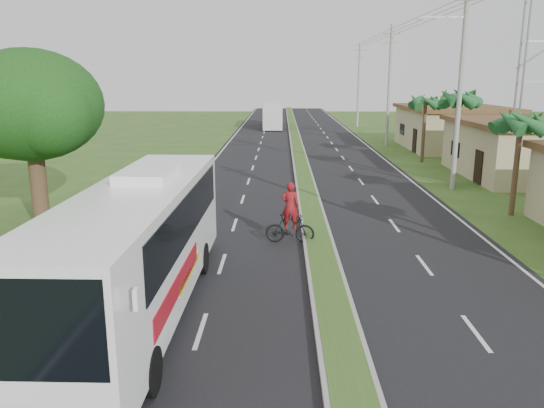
{
  "coord_description": "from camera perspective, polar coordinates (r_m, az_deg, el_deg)",
  "views": [
    {
      "loc": [
        -1.45,
        -12.38,
        6.33
      ],
      "look_at": [
        -1.79,
        6.52,
        1.8
      ],
      "focal_mm": 35.0,
      "sensor_mm": 36.0,
      "label": 1
    }
  ],
  "objects": [
    {
      "name": "ground",
      "position": [
        13.98,
        7.07,
        -13.56
      ],
      "size": [
        180.0,
        180.0,
        0.0
      ],
      "primitive_type": "plane",
      "color": "#30531E",
      "rests_on": "ground"
    },
    {
      "name": "road_asphalt",
      "position": [
        33.02,
        3.53,
        2.42
      ],
      "size": [
        14.0,
        160.0,
        0.02
      ],
      "primitive_type": "cube",
      "color": "black",
      "rests_on": "ground"
    },
    {
      "name": "median_strip",
      "position": [
        33.0,
        3.53,
        2.57
      ],
      "size": [
        1.2,
        160.0,
        0.18
      ],
      "color": "gray",
      "rests_on": "ground"
    },
    {
      "name": "lane_edge_left",
      "position": [
        33.41,
        -8.04,
        2.42
      ],
      "size": [
        0.12,
        160.0,
        0.01
      ],
      "primitive_type": "cube",
      "color": "silver",
      "rests_on": "ground"
    },
    {
      "name": "lane_edge_right",
      "position": [
        33.98,
        14.9,
        2.28
      ],
      "size": [
        0.12,
        160.0,
        0.01
      ],
      "primitive_type": "cube",
      "color": "silver",
      "rests_on": "ground"
    },
    {
      "name": "shop_mid",
      "position": [
        37.96,
        25.16,
        5.44
      ],
      "size": [
        7.6,
        10.6,
        3.67
      ],
      "color": "tan",
      "rests_on": "ground"
    },
    {
      "name": "shop_far",
      "position": [
        50.98,
        18.85,
        7.81
      ],
      "size": [
        8.6,
        11.6,
        3.82
      ],
      "color": "tan",
      "rests_on": "ground"
    },
    {
      "name": "palm_verge_b",
      "position": [
        26.76,
        25.21,
        7.98
      ],
      "size": [
        2.4,
        2.4,
        5.05
      ],
      "color": "#473321",
      "rests_on": "ground"
    },
    {
      "name": "palm_verge_c",
      "position": [
        33.03,
        19.45,
        10.63
      ],
      "size": [
        2.4,
        2.4,
        5.85
      ],
      "color": "#473321",
      "rests_on": "ground"
    },
    {
      "name": "palm_verge_d",
      "position": [
        41.82,
        16.2,
        10.51
      ],
      "size": [
        2.4,
        2.4,
        5.25
      ],
      "color": "#473321",
      "rests_on": "ground"
    },
    {
      "name": "shade_tree",
      "position": [
        24.84,
        -24.74,
        9.26
      ],
      "size": [
        6.3,
        6.0,
        7.54
      ],
      "color": "#473321",
      "rests_on": "ground"
    },
    {
      "name": "utility_pole_b",
      "position": [
        31.96,
        19.6,
        12.59
      ],
      "size": [
        3.2,
        0.28,
        12.0
      ],
      "color": "gray",
      "rests_on": "ground"
    },
    {
      "name": "utility_pole_c",
      "position": [
        51.36,
        12.5,
        12.43
      ],
      "size": [
        1.6,
        0.28,
        11.0
      ],
      "color": "gray",
      "rests_on": "ground"
    },
    {
      "name": "utility_pole_d",
      "position": [
        71.09,
        9.3,
        12.57
      ],
      "size": [
        1.6,
        0.28,
        10.5
      ],
      "color": "gray",
      "rests_on": "ground"
    },
    {
      "name": "coach_bus_main",
      "position": [
        14.56,
        -13.97,
        -3.79
      ],
      "size": [
        2.61,
        11.88,
        3.83
      ],
      "rotation": [
        0.0,
        0.0,
        -0.01
      ],
      "color": "white",
      "rests_on": "ground"
    },
    {
      "name": "coach_bus_far",
      "position": [
        69.0,
        0.0,
        9.69
      ],
      "size": [
        2.66,
        10.8,
        3.13
      ],
      "rotation": [
        0.0,
        0.0,
        0.03
      ],
      "color": "silver",
      "rests_on": "ground"
    },
    {
      "name": "motorcyclist",
      "position": [
        20.59,
        1.96,
        -1.88
      ],
      "size": [
        1.95,
        0.7,
        2.44
      ],
      "rotation": [
        0.0,
        0.0,
        -0.08
      ],
      "color": "black",
      "rests_on": "ground"
    }
  ]
}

